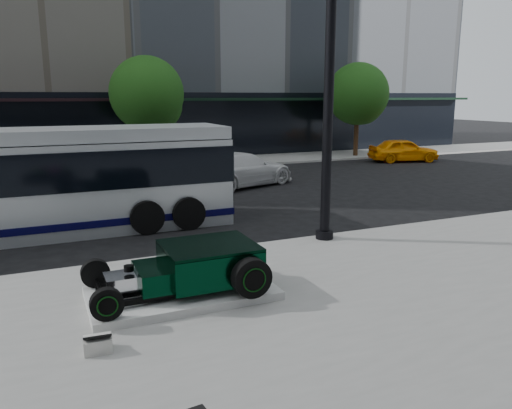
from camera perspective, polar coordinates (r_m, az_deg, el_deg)
name	(u,v)px	position (r m, az deg, el deg)	size (l,w,h in m)	color
ground	(212,231)	(14.44, -5.03, -3.01)	(120.00, 120.00, 0.00)	black
sidewalk_far	(128,167)	(27.81, -14.47, 4.19)	(70.00, 4.00, 0.12)	gray
street_trees	(149,97)	(26.86, -12.10, 11.98)	(29.80, 3.80, 5.70)	black
display_plinth	(182,293)	(9.57, -8.44, -9.97)	(3.40, 1.80, 0.15)	silver
hot_rod	(199,265)	(9.48, -6.59, -6.89)	(3.22, 2.00, 0.81)	black
info_plaque	(98,343)	(7.95, -17.62, -14.90)	(0.42, 0.33, 0.31)	silver
lamppost	(329,87)	(12.81, 8.33, 13.13)	(0.46, 0.46, 8.42)	black
transit_bus	(11,183)	(15.10, -26.24, 2.22)	(12.12, 2.88, 2.92)	silver
white_sedan	(241,169)	(21.32, -1.78, 4.05)	(2.07, 5.10, 1.48)	white
yellow_taxi	(403,150)	(30.73, 16.50, 5.99)	(1.61, 4.01, 1.37)	#FF9704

